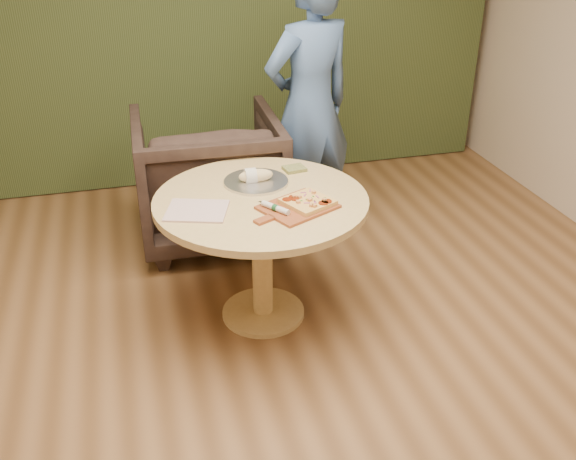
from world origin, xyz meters
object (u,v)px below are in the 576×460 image
(cutlery_roll, at_px, (275,208))
(armchair, at_px, (208,171))
(flatbread_pizza, at_px, (308,202))
(bread_roll, at_px, (254,176))
(person_standing, at_px, (309,107))
(pedestal_table, at_px, (261,221))
(serving_tray, at_px, (256,182))
(pizza_paddle, at_px, (296,208))

(cutlery_roll, height_order, armchair, armchair)
(flatbread_pizza, bearing_deg, bread_roll, 119.49)
(cutlery_roll, relative_size, bread_roll, 0.91)
(flatbread_pizza, relative_size, person_standing, 0.16)
(cutlery_roll, bearing_deg, armchair, 63.64)
(pedestal_table, height_order, person_standing, person_standing)
(serving_tray, xyz_separation_m, bread_roll, (-0.01, -0.00, 0.04))
(pizza_paddle, xyz_separation_m, bread_roll, (-0.14, 0.37, 0.04))
(person_standing, bearing_deg, pedestal_table, 40.30)
(serving_tray, bearing_deg, pedestal_table, -94.91)
(pizza_paddle, relative_size, armchair, 0.48)
(pedestal_table, distance_m, bread_roll, 0.27)
(serving_tray, height_order, bread_roll, bread_roll)
(bread_roll, bearing_deg, flatbread_pizza, -60.51)
(serving_tray, bearing_deg, bread_roll, -180.00)
(flatbread_pizza, distance_m, serving_tray, 0.40)
(pedestal_table, bearing_deg, bread_roll, 87.73)
(flatbread_pizza, bearing_deg, armchair, 106.24)
(cutlery_roll, xyz_separation_m, bread_roll, (-0.02, 0.39, 0.01))
(pedestal_table, relative_size, cutlery_roll, 6.44)
(serving_tray, relative_size, armchair, 0.36)
(pizza_paddle, bearing_deg, armchair, 77.56)
(pedestal_table, relative_size, bread_roll, 5.89)
(pedestal_table, height_order, bread_roll, bread_roll)
(pizza_paddle, xyz_separation_m, serving_tray, (-0.13, 0.37, -0.00))
(serving_tray, relative_size, bread_roll, 1.84)
(serving_tray, relative_size, person_standing, 0.19)
(bread_roll, xyz_separation_m, person_standing, (0.53, 0.72, 0.13))
(pedestal_table, relative_size, pizza_paddle, 2.41)
(flatbread_pizza, bearing_deg, pizza_paddle, -167.67)
(cutlery_roll, bearing_deg, person_standing, 31.28)
(pizza_paddle, relative_size, flatbread_pizza, 1.61)
(pizza_paddle, bearing_deg, cutlery_roll, 163.17)
(pizza_paddle, relative_size, bread_roll, 2.45)
(pedestal_table, bearing_deg, armchair, 97.70)
(flatbread_pizza, height_order, serving_tray, flatbread_pizza)
(pedestal_table, bearing_deg, flatbread_pizza, -38.11)
(cutlery_roll, height_order, person_standing, person_standing)
(pizza_paddle, bearing_deg, flatbread_pizza, -13.34)
(armchair, bearing_deg, pedestal_table, 99.15)
(person_standing, bearing_deg, flatbread_pizza, 53.83)
(cutlery_roll, xyz_separation_m, person_standing, (0.50, 1.11, 0.14))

